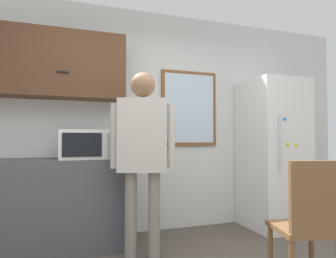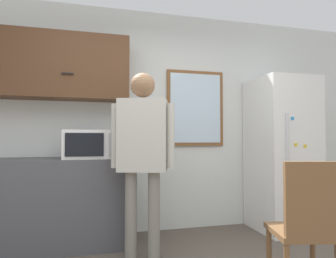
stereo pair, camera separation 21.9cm
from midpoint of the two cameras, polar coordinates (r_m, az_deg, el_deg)
The scene contains 8 objects.
back_wall at distance 3.69m, azimuth -3.25°, elevation 1.68°, with size 6.00×0.06×2.70m.
counter at distance 3.38m, azimuth -23.07°, elevation -13.04°, with size 1.99×0.60×0.92m.
upper_cabinets at distance 3.53m, azimuth -22.45°, elevation 11.15°, with size 1.99×0.36×0.71m.
microwave at distance 3.18m, azimuth -12.82°, elevation -2.86°, with size 0.52×0.38×0.29m.
person at distance 2.80m, azimuth -2.64°, elevation -2.95°, with size 0.57×0.35×1.74m.
refrigerator at distance 4.03m, azimuth 22.33°, elevation -4.40°, with size 0.69×0.73×1.87m.
chair at distance 2.43m, azimuth 27.19°, elevation -15.74°, with size 0.49×0.49×0.97m.
window at distance 3.85m, azimuth 6.84°, elevation 3.95°, with size 0.75×0.05×0.96m.
Camera 2 is at (-0.62, -1.66, 1.12)m, focal length 32.00 mm.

